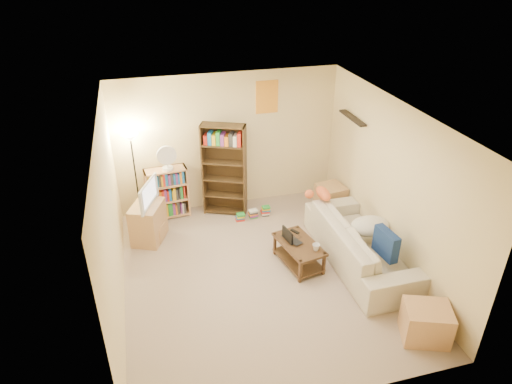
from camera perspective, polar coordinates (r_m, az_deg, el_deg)
room at (r=6.11m, az=0.74°, el=1.77°), size 4.50×4.54×2.52m
sofa at (r=7.22m, az=12.86°, el=-6.24°), size 2.36×0.95×0.68m
navy_pillow at (r=6.74m, az=15.94°, el=-6.22°), size 0.18×0.46×0.41m
cream_blanket at (r=7.20m, az=14.06°, el=-4.16°), size 0.63×0.45×0.27m
tabby_cat at (r=7.55m, az=8.10°, el=-0.19°), size 0.54×0.19×0.19m
coffee_table at (r=7.07m, az=5.36°, el=-7.34°), size 0.65×0.95×0.39m
laptop at (r=7.05m, az=4.82°, el=-5.81°), size 0.53×0.49×0.03m
laptop_screen at (r=6.94m, az=3.96°, el=-5.39°), size 0.07×0.29×0.19m
mug at (r=6.83m, az=7.52°, el=-6.87°), size 0.20×0.20×0.10m
tv_remote at (r=7.22m, az=4.87°, el=-4.94°), size 0.12×0.16×0.02m
tv_stand at (r=7.75m, az=-13.32°, el=-3.73°), size 0.65×0.74×0.66m
television at (r=7.48m, az=-13.78°, el=-0.22°), size 0.80×0.63×0.42m
tall_bookshelf at (r=8.06m, az=-4.00°, el=3.00°), size 0.81×0.54×1.71m
short_bookshelf at (r=8.27m, az=-11.03°, el=-0.12°), size 0.76×0.37×0.95m
desk_fan at (r=7.92m, az=-11.09°, el=4.25°), size 0.34×0.19×0.45m
floor_lamp at (r=7.91m, az=-15.19°, el=4.76°), size 0.28×0.28×1.65m
side_table at (r=8.47m, az=9.27°, el=-0.85°), size 0.52×0.52×0.53m
end_cabinet at (r=6.27m, az=20.48°, el=-15.07°), size 0.69×0.63×0.47m
book_stacks at (r=8.26m, az=-0.20°, el=-2.70°), size 0.64×0.17×0.19m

